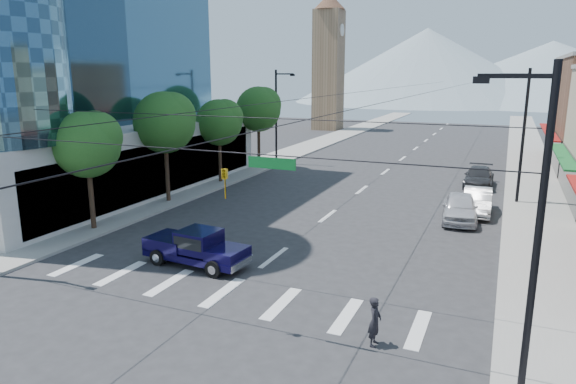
% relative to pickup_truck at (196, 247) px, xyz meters
% --- Properties ---
extents(ground, '(160.00, 160.00, 0.00)m').
position_rel_pickup_truck_xyz_m(ground, '(2.89, -3.71, -0.89)').
color(ground, '#28282B').
rests_on(ground, ground).
extents(sidewalk_left, '(4.00, 120.00, 0.15)m').
position_rel_pickup_truck_xyz_m(sidewalk_left, '(-9.11, 36.29, -0.82)').
color(sidewalk_left, gray).
rests_on(sidewalk_left, ground).
extents(sidewalk_right, '(4.00, 120.00, 0.15)m').
position_rel_pickup_truck_xyz_m(sidewalk_right, '(14.89, 36.29, -0.82)').
color(sidewalk_right, gray).
rests_on(sidewalk_right, ground).
extents(clock_tower, '(4.80, 4.80, 20.40)m').
position_rel_pickup_truck_xyz_m(clock_tower, '(-13.61, 58.29, 9.75)').
color(clock_tower, '#8C6B4C').
rests_on(clock_tower, ground).
extents(mountain_left, '(80.00, 80.00, 22.00)m').
position_rel_pickup_truck_xyz_m(mountain_left, '(-12.11, 146.29, 10.11)').
color(mountain_left, gray).
rests_on(mountain_left, ground).
extents(mountain_right, '(90.00, 90.00, 18.00)m').
position_rel_pickup_truck_xyz_m(mountain_right, '(22.89, 156.29, 8.11)').
color(mountain_right, gray).
rests_on(mountain_right, ground).
extents(tree_near, '(3.65, 3.64, 6.71)m').
position_rel_pickup_truck_xyz_m(tree_near, '(-8.18, 2.39, 4.10)').
color(tree_near, black).
rests_on(tree_near, ground).
extents(tree_midnear, '(4.09, 4.09, 7.52)m').
position_rel_pickup_truck_xyz_m(tree_midnear, '(-8.18, 9.39, 4.70)').
color(tree_midnear, black).
rests_on(tree_midnear, ground).
extents(tree_midfar, '(3.65, 3.64, 6.71)m').
position_rel_pickup_truck_xyz_m(tree_midfar, '(-8.18, 16.39, 4.10)').
color(tree_midfar, black).
rests_on(tree_midfar, ground).
extents(tree_far, '(4.09, 4.09, 7.52)m').
position_rel_pickup_truck_xyz_m(tree_far, '(-8.18, 23.39, 4.70)').
color(tree_far, black).
rests_on(tree_far, ground).
extents(signal_rig, '(21.80, 0.20, 9.00)m').
position_rel_pickup_truck_xyz_m(signal_rig, '(3.08, -4.71, 3.75)').
color(signal_rig, black).
rests_on(signal_rig, ground).
extents(lamp_pole_nw, '(2.00, 0.25, 9.00)m').
position_rel_pickup_truck_xyz_m(lamp_pole_nw, '(-7.78, 26.29, 4.05)').
color(lamp_pole_nw, black).
rests_on(lamp_pole_nw, ground).
extents(lamp_pole_ne, '(2.00, 0.25, 9.00)m').
position_rel_pickup_truck_xyz_m(lamp_pole_ne, '(13.56, 18.29, 4.05)').
color(lamp_pole_ne, black).
rests_on(lamp_pole_ne, ground).
extents(pickup_truck, '(5.18, 2.30, 1.71)m').
position_rel_pickup_truck_xyz_m(pickup_truck, '(0.00, 0.00, 0.00)').
color(pickup_truck, black).
rests_on(pickup_truck, ground).
extents(pedestrian, '(0.41, 0.62, 1.66)m').
position_rel_pickup_truck_xyz_m(pedestrian, '(9.31, -3.81, -0.06)').
color(pedestrian, black).
rests_on(pedestrian, ground).
extents(parked_car_near, '(2.40, 5.07, 1.67)m').
position_rel_pickup_truck_xyz_m(parked_car_near, '(10.49, 12.42, -0.05)').
color(parked_car_near, silver).
rests_on(parked_car_near, ground).
extents(parked_car_mid, '(1.81, 4.85, 1.58)m').
position_rel_pickup_truck_xyz_m(parked_car_mid, '(11.35, 14.62, -0.10)').
color(parked_car_mid, white).
rests_on(parked_car_mid, ground).
extents(parked_car_far, '(2.15, 5.25, 1.52)m').
position_rel_pickup_truck_xyz_m(parked_car_far, '(10.96, 22.99, -0.13)').
color(parked_car_far, '#2E2E31').
rests_on(parked_car_far, ground).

